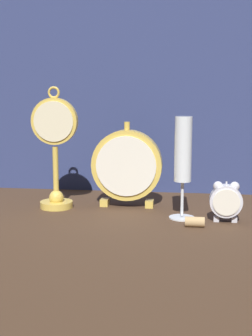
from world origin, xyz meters
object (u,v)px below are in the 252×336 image
(alarm_clock_twin_bell, at_px, (226,200))
(mantel_clock_silver, at_px, (127,166))
(champagne_flute, at_px, (183,157))
(wine_cork, at_px, (195,222))
(pocket_watch_on_stand, at_px, (55,152))

(alarm_clock_twin_bell, height_order, mantel_clock_silver, mantel_clock_silver)
(mantel_clock_silver, distance_m, champagne_flute, 0.17)
(champagne_flute, height_order, wine_cork, champagne_flute)
(alarm_clock_twin_bell, distance_m, champagne_flute, 0.13)
(mantel_clock_silver, height_order, champagne_flute, champagne_flute)
(pocket_watch_on_stand, height_order, wine_cork, pocket_watch_on_stand)
(wine_cork, bearing_deg, mantel_clock_silver, 136.40)
(pocket_watch_on_stand, bearing_deg, alarm_clock_twin_bell, -10.78)
(alarm_clock_twin_bell, distance_m, mantel_clock_silver, 0.27)
(pocket_watch_on_stand, distance_m, champagne_flute, 0.32)
(champagne_flute, distance_m, wine_cork, 0.15)
(alarm_clock_twin_bell, xyz_separation_m, champagne_flute, (-0.10, 0.02, 0.09))
(alarm_clock_twin_bell, bearing_deg, champagne_flute, 169.12)
(alarm_clock_twin_bell, distance_m, wine_cork, 0.09)
(pocket_watch_on_stand, height_order, champagne_flute, pocket_watch_on_stand)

